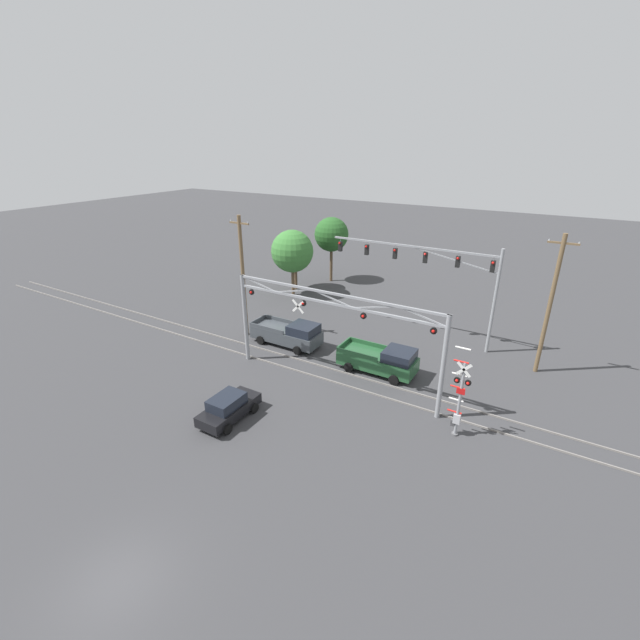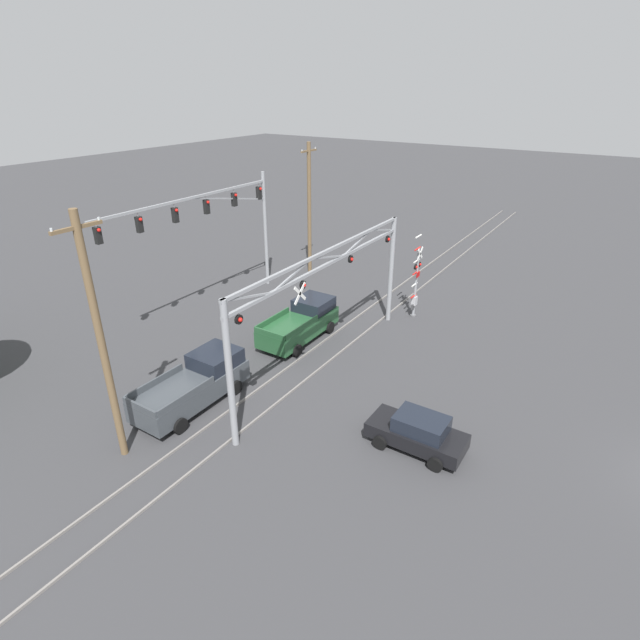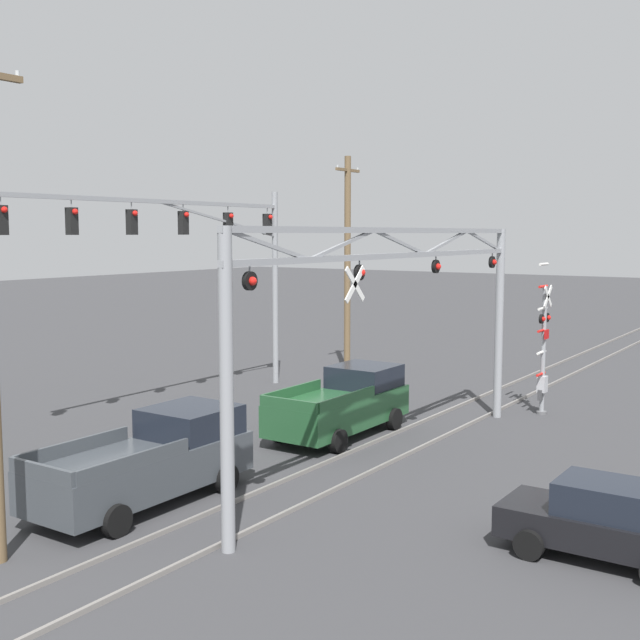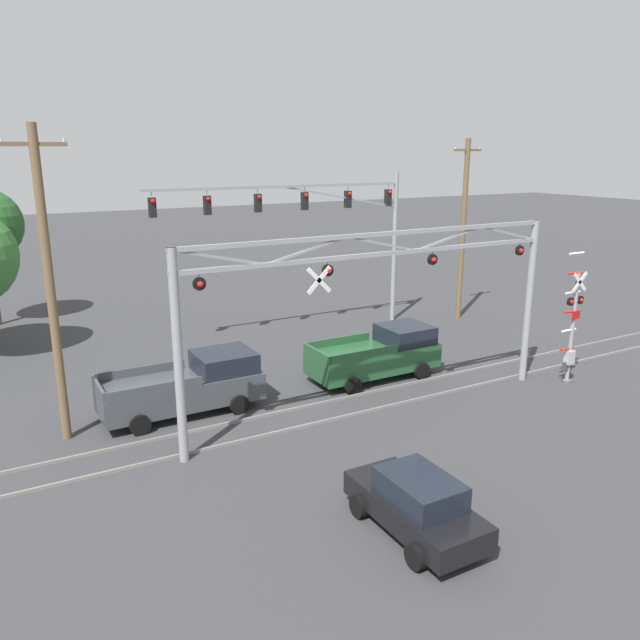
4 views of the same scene
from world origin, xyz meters
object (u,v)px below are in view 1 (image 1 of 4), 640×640
(background_tree_beyond_span, at_px, (295,248))
(traffic_signal_span, at_px, (443,271))
(background_tree_far_left_verge, at_px, (292,251))
(crossing_gantry, at_px, (332,323))
(pickup_truck_lead, at_px, (381,360))
(pickup_truck_following, at_px, (289,334))
(utility_pole_right, at_px, (550,305))
(utility_pole_left, at_px, (243,276))
(sedan_waiting, at_px, (229,407))
(crossing_signal_mast, at_px, (459,401))
(background_tree_far_right_verge, at_px, (331,235))

(background_tree_beyond_span, bearing_deg, traffic_signal_span, -16.77)
(traffic_signal_span, xyz_separation_m, background_tree_far_left_verge, (-15.90, 3.34, -1.18))
(crossing_gantry, height_order, pickup_truck_lead, crossing_gantry)
(pickup_truck_following, relative_size, utility_pole_right, 0.58)
(utility_pole_left, bearing_deg, crossing_gantry, -18.64)
(utility_pole_left, height_order, utility_pole_right, utility_pole_left)
(traffic_signal_span, bearing_deg, crossing_gantry, -111.12)
(sedan_waiting, bearing_deg, background_tree_beyond_span, 114.18)
(sedan_waiting, bearing_deg, background_tree_far_left_verge, 114.13)
(crossing_gantry, distance_m, crossing_signal_mast, 8.65)
(background_tree_far_left_verge, bearing_deg, background_tree_far_right_verge, 80.63)
(pickup_truck_following, bearing_deg, background_tree_far_left_verge, 122.47)
(crossing_signal_mast, relative_size, sedan_waiting, 1.36)
(traffic_signal_span, relative_size, background_tree_far_left_verge, 1.98)
(pickup_truck_following, relative_size, background_tree_beyond_span, 0.90)
(pickup_truck_lead, xyz_separation_m, utility_pole_left, (-11.95, 0.20, 4.03))
(crossing_signal_mast, relative_size, utility_pole_right, 0.55)
(crossing_gantry, relative_size, background_tree_far_right_verge, 2.00)
(background_tree_far_left_verge, bearing_deg, pickup_truck_following, -57.53)
(pickup_truck_lead, distance_m, background_tree_far_right_verge, 21.49)
(crossing_gantry, bearing_deg, utility_pole_left, 161.36)
(sedan_waiting, xyz_separation_m, background_tree_beyond_span, (-9.58, 21.34, 3.68))
(crossing_gantry, distance_m, background_tree_far_left_verge, 18.00)
(utility_pole_right, xyz_separation_m, background_tree_beyond_span, (-24.13, 6.34, -0.49))
(traffic_signal_span, distance_m, background_tree_beyond_span, 17.47)
(pickup_truck_lead, relative_size, pickup_truck_following, 0.96)
(traffic_signal_span, distance_m, sedan_waiting, 18.48)
(crossing_gantry, height_order, sedan_waiting, crossing_gantry)
(background_tree_beyond_span, height_order, background_tree_far_right_verge, background_tree_far_right_verge)
(pickup_truck_following, height_order, sedan_waiting, pickup_truck_following)
(utility_pole_left, distance_m, background_tree_far_left_verge, 10.34)
(traffic_signal_span, xyz_separation_m, utility_pole_left, (-13.70, -6.76, -0.76))
(pickup_truck_following, height_order, utility_pole_right, utility_pole_right)
(pickup_truck_lead, bearing_deg, pickup_truck_following, 177.46)
(pickup_truck_lead, xyz_separation_m, background_tree_far_left_verge, (-14.15, 10.29, 3.60))
(crossing_signal_mast, relative_size, background_tree_far_left_verge, 0.78)
(crossing_gantry, bearing_deg, background_tree_far_right_verge, 119.32)
(traffic_signal_span, relative_size, background_tree_beyond_span, 2.15)
(crossing_signal_mast, relative_size, traffic_signal_span, 0.40)
(utility_pole_left, xyz_separation_m, background_tree_far_left_verge, (-2.20, 10.09, -0.43))
(utility_pole_right, distance_m, background_tree_beyond_span, 24.96)
(traffic_signal_span, relative_size, utility_pole_right, 1.39)
(crossing_gantry, relative_size, pickup_truck_following, 2.56)
(utility_pole_right, xyz_separation_m, background_tree_far_left_verge, (-23.35, 4.65, -0.36))
(pickup_truck_lead, distance_m, background_tree_beyond_span, 19.46)
(utility_pole_right, bearing_deg, crossing_signal_mast, -107.16)
(traffic_signal_span, distance_m, utility_pole_left, 15.29)
(utility_pole_right, height_order, background_tree_far_left_verge, utility_pole_right)
(background_tree_far_left_verge, distance_m, background_tree_far_right_verge, 6.30)
(crossing_signal_mast, distance_m, traffic_signal_span, 12.54)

